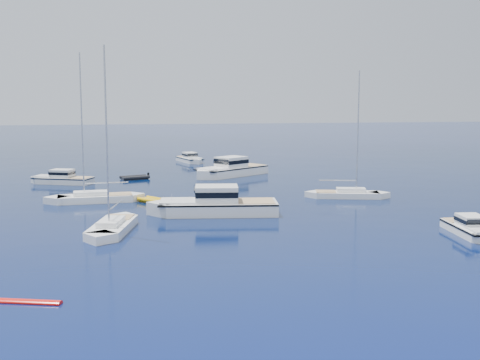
% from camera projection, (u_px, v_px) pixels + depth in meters
% --- Properties ---
extents(ground, '(400.00, 400.00, 0.00)m').
position_uv_depth(ground, '(286.00, 260.00, 39.53)').
color(ground, '#081551').
rests_on(ground, ground).
extents(motor_cruiser_near, '(2.96, 7.54, 1.93)m').
position_uv_depth(motor_cruiser_near, '(471.00, 235.00, 46.51)').
color(motor_cruiser_near, silver).
rests_on(motor_cruiser_near, ground).
extents(motor_cruiser_centre, '(12.79, 5.27, 3.26)m').
position_uv_depth(motor_cruiser_centre, '(214.00, 214.00, 54.80)').
color(motor_cruiser_centre, silver).
rests_on(motor_cruiser_centre, ground).
extents(motor_cruiser_far_l, '(8.74, 5.44, 2.20)m').
position_uv_depth(motor_cruiser_far_l, '(61.00, 184.00, 74.16)').
color(motor_cruiser_far_l, silver).
rests_on(motor_cruiser_far_l, ground).
extents(motor_cruiser_distant, '(12.12, 10.25, 3.22)m').
position_uv_depth(motor_cruiser_distant, '(230.00, 176.00, 81.44)').
color(motor_cruiser_distant, white).
rests_on(motor_cruiser_distant, ground).
extents(motor_cruiser_horizon, '(4.46, 8.04, 2.02)m').
position_uv_depth(motor_cruiser_horizon, '(190.00, 162.00, 98.34)').
color(motor_cruiser_horizon, white).
rests_on(motor_cruiser_horizon, ground).
extents(sailboat_fore, '(4.63, 10.31, 14.68)m').
position_uv_depth(sailboat_fore, '(113.00, 232.00, 47.79)').
color(sailboat_fore, white).
rests_on(sailboat_fore, ground).
extents(sailboat_mid_l, '(10.48, 3.52, 15.14)m').
position_uv_depth(sailboat_mid_l, '(95.00, 202.00, 61.29)').
color(sailboat_mid_l, white).
rests_on(sailboat_mid_l, ground).
extents(sailboat_centre, '(9.48, 4.51, 13.49)m').
position_uv_depth(sailboat_centre, '(347.00, 198.00, 63.85)').
color(sailboat_centre, white).
rests_on(sailboat_centre, ground).
extents(tender_yellow, '(3.45, 3.72, 0.95)m').
position_uv_depth(tender_yellow, '(153.00, 203.00, 60.84)').
color(tender_yellow, gold).
rests_on(tender_yellow, ground).
extents(tender_grey_far, '(4.15, 3.18, 0.95)m').
position_uv_depth(tender_grey_far, '(135.00, 179.00, 78.00)').
color(tender_grey_far, black).
rests_on(tender_grey_far, ground).
extents(kayak_orange, '(3.42, 1.52, 0.30)m').
position_uv_depth(kayak_orange, '(29.00, 303.00, 31.26)').
color(kayak_orange, red).
rests_on(kayak_orange, ground).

